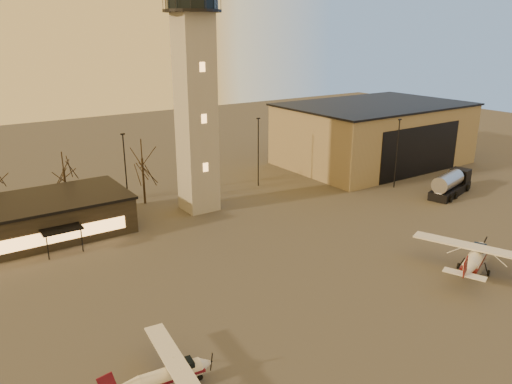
% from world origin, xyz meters
% --- Properties ---
extents(ground, '(220.00, 220.00, 0.00)m').
position_xyz_m(ground, '(0.00, 0.00, 0.00)').
color(ground, '#43403E').
rests_on(ground, ground).
extents(control_tower, '(6.80, 6.80, 32.60)m').
position_xyz_m(control_tower, '(0.00, 30.00, 16.33)').
color(control_tower, '#989490').
rests_on(control_tower, ground).
extents(hangar, '(30.60, 20.60, 10.30)m').
position_xyz_m(hangar, '(36.00, 33.98, 5.15)').
color(hangar, '#8C7E5B').
rests_on(hangar, ground).
extents(terminal, '(25.40, 12.20, 4.30)m').
position_xyz_m(terminal, '(-21.99, 31.98, 2.16)').
color(terminal, black).
rests_on(terminal, ground).
extents(light_poles, '(58.50, 12.25, 10.14)m').
position_xyz_m(light_poles, '(0.50, 31.00, 5.41)').
color(light_poles, black).
rests_on(light_poles, ground).
extents(tree_row, '(37.20, 9.20, 8.80)m').
position_xyz_m(tree_row, '(-13.70, 39.16, 5.94)').
color(tree_row, black).
rests_on(tree_row, ground).
extents(cessna_front, '(9.70, 11.76, 3.33)m').
position_xyz_m(cessna_front, '(13.60, -0.40, 1.14)').
color(cessna_front, silver).
rests_on(cessna_front, ground).
extents(cessna_rear, '(7.76, 9.78, 2.69)m').
position_xyz_m(cessna_rear, '(-17.65, 0.65, 0.92)').
color(cessna_rear, silver).
rests_on(cessna_rear, ground).
extents(fuel_truck, '(9.52, 4.81, 3.39)m').
position_xyz_m(fuel_truck, '(31.86, 15.33, 1.34)').
color(fuel_truck, black).
rests_on(fuel_truck, ground).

